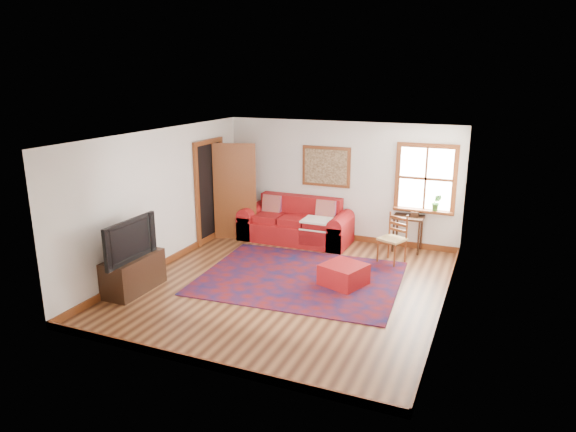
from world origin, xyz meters
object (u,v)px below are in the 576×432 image
at_px(media_cabinet, 134,273).
at_px(side_table, 408,222).
at_px(red_ottoman, 344,275).
at_px(red_leather_sofa, 296,226).
at_px(ladder_back_chair, 394,237).

bearing_deg(media_cabinet, side_table, 44.85).
bearing_deg(side_table, red_ottoman, -106.68).
bearing_deg(media_cabinet, red_leather_sofa, 67.47).
bearing_deg(media_cabinet, ladder_back_chair, 39.20).
distance_m(red_leather_sofa, media_cabinet, 3.78).
bearing_deg(red_ottoman, red_leather_sofa, 149.41).
bearing_deg(red_leather_sofa, media_cabinet, -112.53).
xyz_separation_m(red_ottoman, media_cabinet, (-3.09, -1.53, 0.11)).
xyz_separation_m(red_leather_sofa, media_cabinet, (-1.45, -3.49, -0.01)).
distance_m(red_ottoman, media_cabinet, 3.45).
height_order(red_ottoman, side_table, side_table).
height_order(side_table, media_cabinet, side_table).
xyz_separation_m(side_table, ladder_back_chair, (-0.12, -0.77, -0.09)).
distance_m(side_table, media_cabinet, 5.29).
xyz_separation_m(red_ottoman, side_table, (0.66, 2.19, 0.40)).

